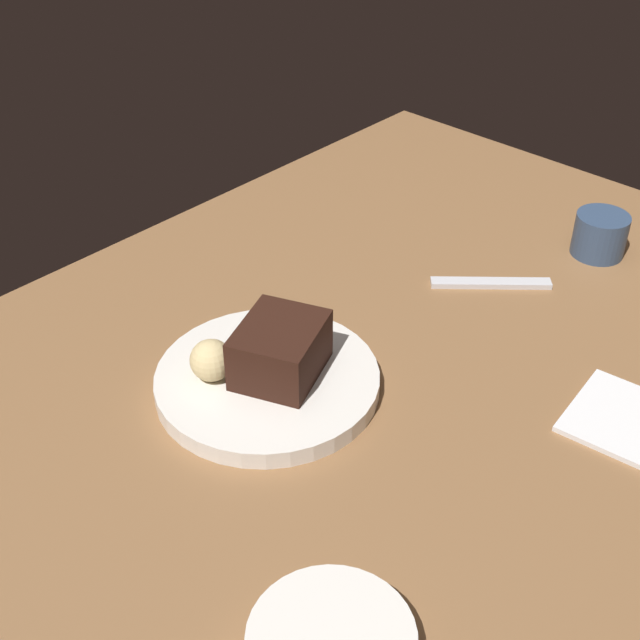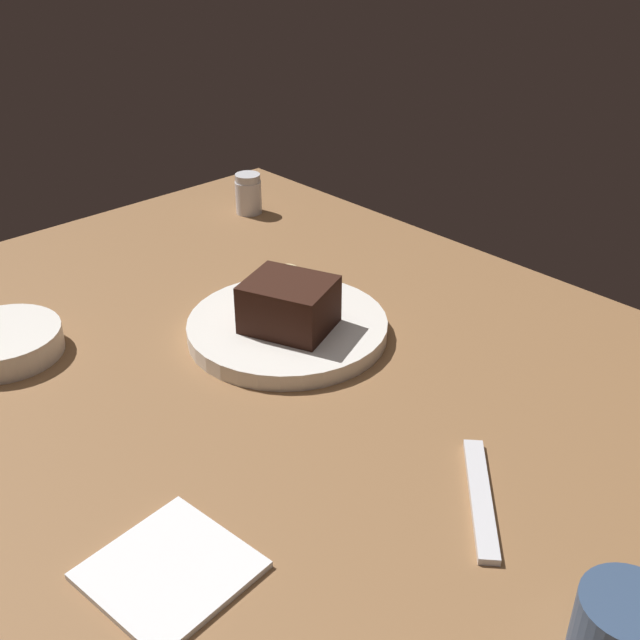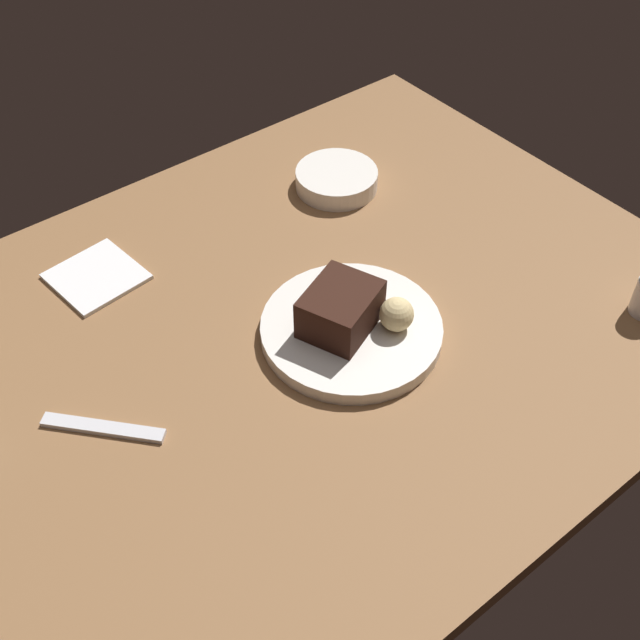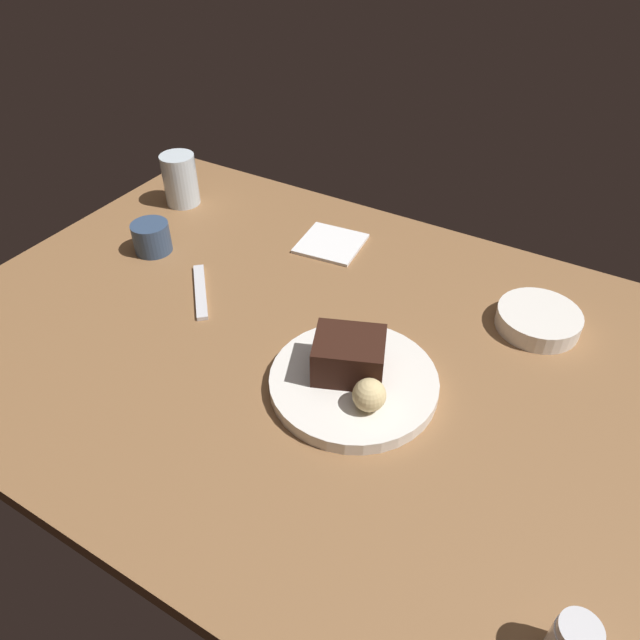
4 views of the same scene
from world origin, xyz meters
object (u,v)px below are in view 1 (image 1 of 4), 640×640
at_px(bread_roll, 211,360).
at_px(dessert_plate, 267,381).
at_px(coffee_cup, 600,235).
at_px(folded_napkin, 628,421).
at_px(chocolate_cake_slice, 280,350).
at_px(dessert_spoon, 491,283).

bearing_deg(bread_roll, dessert_plate, 137.57).
xyz_separation_m(coffee_cup, folded_napkin, (0.28, 0.19, -0.03)).
xyz_separation_m(dessert_plate, bread_roll, (0.04, -0.04, 0.03)).
relative_size(chocolate_cake_slice, dessert_spoon, 0.65).
bearing_deg(folded_napkin, bread_roll, -53.74).
distance_m(dessert_plate, coffee_cup, 0.50).
bearing_deg(folded_napkin, coffee_cup, -146.29).
bearing_deg(dessert_spoon, chocolate_cake_slice, -141.82).
height_order(coffee_cup, dessert_spoon, coffee_cup).
bearing_deg(dessert_spoon, bread_roll, -147.20).
relative_size(bread_roll, dessert_spoon, 0.30).
xyz_separation_m(dessert_plate, folded_napkin, (-0.21, 0.31, -0.01)).
bearing_deg(dessert_spoon, coffee_cup, 27.76).
bearing_deg(dessert_plate, chocolate_cake_slice, 148.94).
xyz_separation_m(chocolate_cake_slice, coffee_cup, (-0.48, 0.11, -0.02)).
height_order(dessert_spoon, folded_napkin, dessert_spoon).
distance_m(bread_roll, dessert_spoon, 0.39).
height_order(coffee_cup, folded_napkin, coffee_cup).
bearing_deg(coffee_cup, folded_napkin, 33.71).
bearing_deg(chocolate_cake_slice, dessert_plate, -31.06).
bearing_deg(dessert_plate, folded_napkin, 124.54).
relative_size(dessert_spoon, folded_napkin, 1.31).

